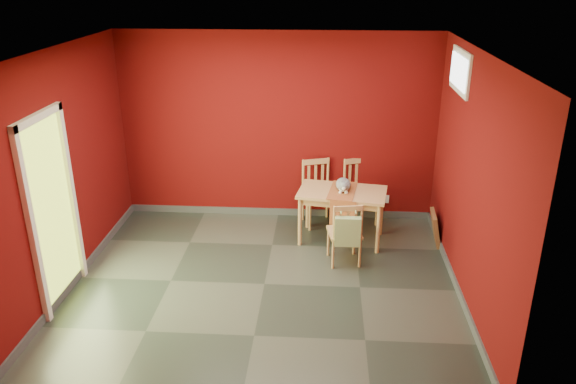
# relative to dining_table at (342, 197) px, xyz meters

# --- Properties ---
(ground) EXTENTS (4.50, 4.50, 0.00)m
(ground) POSITION_rel_dining_table_xyz_m (-0.92, -1.23, -0.63)
(ground) COLOR #2D342D
(ground) RESTS_ON ground
(room_shell) EXTENTS (4.50, 4.50, 4.50)m
(room_shell) POSITION_rel_dining_table_xyz_m (-0.92, -1.23, -0.58)
(room_shell) COLOR #540808
(room_shell) RESTS_ON ground
(doorway) EXTENTS (0.06, 1.01, 2.13)m
(doorway) POSITION_rel_dining_table_xyz_m (-3.15, -1.63, 0.50)
(doorway) COLOR #B7D838
(doorway) RESTS_ON ground
(window) EXTENTS (0.05, 0.90, 0.50)m
(window) POSITION_rel_dining_table_xyz_m (1.30, -0.23, 1.72)
(window) COLOR white
(window) RESTS_ON room_shell
(outlet_plate) EXTENTS (0.08, 0.02, 0.12)m
(outlet_plate) POSITION_rel_dining_table_xyz_m (0.68, 0.76, -0.33)
(outlet_plate) COLOR silver
(outlet_plate) RESTS_ON room_shell
(dining_table) EXTENTS (1.24, 0.84, 0.72)m
(dining_table) POSITION_rel_dining_table_xyz_m (0.00, 0.00, 0.00)
(dining_table) COLOR tan
(dining_table) RESTS_ON ground
(table_runner) EXTENTS (0.44, 0.74, 0.35)m
(table_runner) POSITION_rel_dining_table_xyz_m (-0.00, -0.12, 0.04)
(table_runner) COLOR #9C4F28
(table_runner) RESTS_ON dining_table
(chair_far_left) EXTENTS (0.55, 0.55, 0.93)m
(chair_far_left) POSITION_rel_dining_table_xyz_m (-0.33, 0.53, -0.15)
(chair_far_left) COLOR tan
(chair_far_left) RESTS_ON ground
(chair_far_right) EXTENTS (0.55, 0.55, 0.92)m
(chair_far_right) POSITION_rel_dining_table_xyz_m (0.27, 0.64, -0.16)
(chair_far_right) COLOR tan
(chair_far_right) RESTS_ON ground
(chair_near) EXTENTS (0.45, 0.45, 0.84)m
(chair_near) POSITION_rel_dining_table_xyz_m (0.03, -0.65, -0.20)
(chair_near) COLOR tan
(chair_near) RESTS_ON ground
(tote_bag) EXTENTS (0.31, 0.19, 0.44)m
(tote_bag) POSITION_rel_dining_table_xyz_m (0.05, -0.85, -0.09)
(tote_bag) COLOR #8BA368
(tote_bag) RESTS_ON chair_near
(cat) EXTENTS (0.28, 0.44, 0.20)m
(cat) POSITION_rel_dining_table_xyz_m (0.01, 0.06, 0.19)
(cat) COLOR slate
(cat) RESTS_ON table_runner
(picture_frame) EXTENTS (0.17, 0.44, 0.43)m
(picture_frame) POSITION_rel_dining_table_xyz_m (1.27, -0.00, -0.41)
(picture_frame) COLOR brown
(picture_frame) RESTS_ON ground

